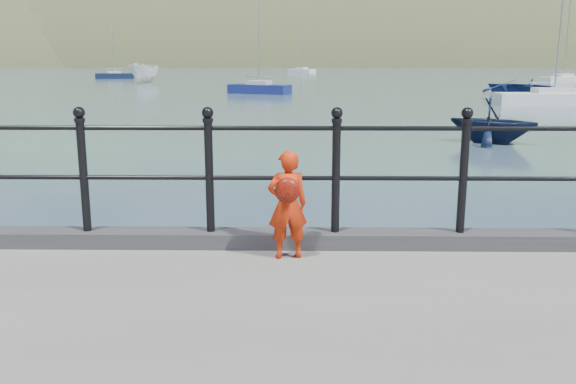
{
  "coord_description": "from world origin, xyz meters",
  "views": [
    {
      "loc": [
        0.24,
        -5.81,
        2.8
      ],
      "look_at": [
        0.15,
        -0.2,
        1.55
      ],
      "focal_mm": 38.0,
      "sensor_mm": 36.0,
      "label": 1
    }
  ],
  "objects_px": {
    "launch_blue": "(523,87)",
    "sailboat_port": "(259,89)",
    "sailboat_far": "(563,80)",
    "launch_white": "(145,73)",
    "sailboat_left": "(115,76)",
    "child": "(287,204)",
    "railing": "(272,162)",
    "launch_navy": "(493,121)",
    "sailboat_near": "(554,99)",
    "sailboat_deep": "(302,71)"
  },
  "relations": [
    {
      "from": "launch_blue",
      "to": "sailboat_port",
      "type": "bearing_deg",
      "value": 152.03
    },
    {
      "from": "sailboat_port",
      "to": "sailboat_far",
      "type": "distance_m",
      "value": 37.13
    },
    {
      "from": "launch_white",
      "to": "sailboat_left",
      "type": "relative_size",
      "value": 0.79
    },
    {
      "from": "child",
      "to": "sailboat_left",
      "type": "height_order",
      "value": "sailboat_left"
    },
    {
      "from": "railing",
      "to": "child",
      "type": "relative_size",
      "value": 18.26
    },
    {
      "from": "launch_navy",
      "to": "launch_white",
      "type": "bearing_deg",
      "value": 58.75
    },
    {
      "from": "railing",
      "to": "sailboat_far",
      "type": "xyz_separation_m",
      "value": [
        28.81,
        61.37,
        -1.48
      ]
    },
    {
      "from": "launch_blue",
      "to": "sailboat_far",
      "type": "distance_m",
      "value": 24.68
    },
    {
      "from": "railing",
      "to": "child",
      "type": "bearing_deg",
      "value": -66.93
    },
    {
      "from": "launch_navy",
      "to": "sailboat_near",
      "type": "height_order",
      "value": "sailboat_near"
    },
    {
      "from": "railing",
      "to": "launch_blue",
      "type": "distance_m",
      "value": 43.23
    },
    {
      "from": "child",
      "to": "sailboat_port",
      "type": "bearing_deg",
      "value": -97.8
    },
    {
      "from": "sailboat_deep",
      "to": "sailboat_far",
      "type": "height_order",
      "value": "sailboat_far"
    },
    {
      "from": "sailboat_port",
      "to": "sailboat_near",
      "type": "bearing_deg",
      "value": -5.72
    },
    {
      "from": "sailboat_near",
      "to": "sailboat_left",
      "type": "xyz_separation_m",
      "value": [
        -38.79,
        43.02,
        -0.0
      ]
    },
    {
      "from": "railing",
      "to": "sailboat_left",
      "type": "xyz_separation_m",
      "value": [
        -23.38,
        73.95,
        -1.48
      ]
    },
    {
      "from": "launch_white",
      "to": "sailboat_port",
      "type": "distance_m",
      "value": 23.71
    },
    {
      "from": "launch_white",
      "to": "sailboat_near",
      "type": "bearing_deg",
      "value": -34.19
    },
    {
      "from": "launch_navy",
      "to": "sailboat_deep",
      "type": "relative_size",
      "value": 0.34
    },
    {
      "from": "child",
      "to": "launch_white",
      "type": "distance_m",
      "value": 63.65
    },
    {
      "from": "sailboat_near",
      "to": "sailboat_far",
      "type": "height_order",
      "value": "sailboat_near"
    },
    {
      "from": "launch_navy",
      "to": "sailboat_port",
      "type": "height_order",
      "value": "sailboat_port"
    },
    {
      "from": "sailboat_near",
      "to": "sailboat_deep",
      "type": "height_order",
      "value": "sailboat_near"
    },
    {
      "from": "sailboat_far",
      "to": "railing",
      "type": "bearing_deg",
      "value": -145.21
    },
    {
      "from": "sailboat_port",
      "to": "sailboat_far",
      "type": "xyz_separation_m",
      "value": [
        31.52,
        19.63,
        0.0
      ]
    },
    {
      "from": "child",
      "to": "launch_white",
      "type": "relative_size",
      "value": 0.18
    },
    {
      "from": "child",
      "to": "launch_blue",
      "type": "bearing_deg",
      "value": -124.2
    },
    {
      "from": "sailboat_far",
      "to": "sailboat_port",
      "type": "bearing_deg",
      "value": -178.14
    },
    {
      "from": "railing",
      "to": "launch_navy",
      "type": "xyz_separation_m",
      "value": [
        6.65,
        14.44,
        -1.08
      ]
    },
    {
      "from": "railing",
      "to": "launch_white",
      "type": "xyz_separation_m",
      "value": [
        -16.34,
        61.13,
        -0.76
      ]
    },
    {
      "from": "sailboat_left",
      "to": "sailboat_deep",
      "type": "xyz_separation_m",
      "value": [
        24.31,
        28.55,
        0.0
      ]
    },
    {
      "from": "child",
      "to": "sailboat_deep",
      "type": "relative_size",
      "value": 0.12
    },
    {
      "from": "launch_blue",
      "to": "sailboat_far",
      "type": "bearing_deg",
      "value": 38.52
    },
    {
      "from": "launch_white",
      "to": "sailboat_left",
      "type": "height_order",
      "value": "sailboat_left"
    },
    {
      "from": "sailboat_far",
      "to": "sailboat_deep",
      "type": "bearing_deg",
      "value": 94.07
    },
    {
      "from": "launch_navy",
      "to": "sailboat_far",
      "type": "height_order",
      "value": "sailboat_far"
    },
    {
      "from": "sailboat_near",
      "to": "sailboat_left",
      "type": "distance_m",
      "value": 57.92
    },
    {
      "from": "sailboat_port",
      "to": "sailboat_deep",
      "type": "height_order",
      "value": "sailboat_deep"
    },
    {
      "from": "sailboat_near",
      "to": "launch_white",
      "type": "bearing_deg",
      "value": 136.47
    },
    {
      "from": "sailboat_port",
      "to": "sailboat_deep",
      "type": "relative_size",
      "value": 0.88
    },
    {
      "from": "railing",
      "to": "launch_blue",
      "type": "relative_size",
      "value": 3.07
    },
    {
      "from": "railing",
      "to": "sailboat_port",
      "type": "distance_m",
      "value": 41.85
    },
    {
      "from": "sailboat_left",
      "to": "sailboat_far",
      "type": "xyz_separation_m",
      "value": [
        52.19,
        -12.58,
        0.0
      ]
    },
    {
      "from": "launch_white",
      "to": "sailboat_left",
      "type": "xyz_separation_m",
      "value": [
        -7.04,
        12.82,
        -0.73
      ]
    },
    {
      "from": "child",
      "to": "launch_blue",
      "type": "height_order",
      "value": "child"
    },
    {
      "from": "launch_white",
      "to": "sailboat_left",
      "type": "distance_m",
      "value": 14.65
    },
    {
      "from": "child",
      "to": "sailboat_port",
      "type": "xyz_separation_m",
      "value": [
        -2.86,
        42.08,
        -1.17
      ]
    },
    {
      "from": "launch_navy",
      "to": "sailboat_left",
      "type": "distance_m",
      "value": 66.66
    },
    {
      "from": "sailboat_far",
      "to": "child",
      "type": "bearing_deg",
      "value": -144.97
    },
    {
      "from": "launch_blue",
      "to": "sailboat_left",
      "type": "distance_m",
      "value": 52.72
    }
  ]
}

